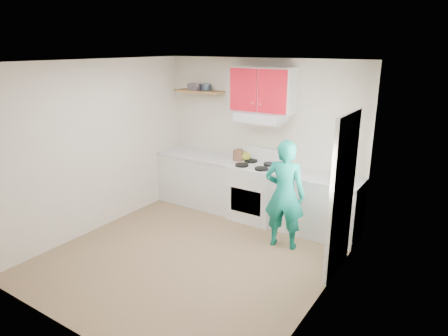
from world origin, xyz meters
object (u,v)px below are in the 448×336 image
Objects in this scene: stove at (255,192)px; crock at (238,156)px; kettle at (246,156)px; person at (284,194)px; tin at (206,87)px.

stove is 0.68m from crock.
person is at bearing -55.28° from kettle.
crock reaches higher than kettle.
person is (1.10, -0.80, -0.21)m from kettle.
tin reaches higher than crock.
stove is at bearing -13.64° from crock.
kettle is 1.38m from person.
person is (1.21, -0.73, -0.21)m from crock.
stove is at bearing -9.78° from tin.
stove is 4.48× the size of crock.
person is at bearing -38.23° from stove.
kettle is at bearing -47.22° from person.
tin is 1.04× the size of kettle.
kettle is at bearing -1.88° from tin.
kettle is (0.82, -0.03, -1.10)m from tin.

